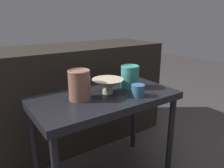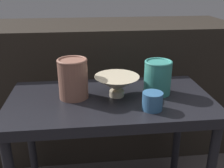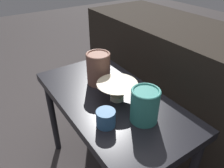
{
  "view_description": "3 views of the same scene",
  "coord_description": "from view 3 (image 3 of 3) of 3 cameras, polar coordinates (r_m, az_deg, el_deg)",
  "views": [
    {
      "loc": [
        -0.61,
        -0.95,
        0.97
      ],
      "look_at": [
        0.05,
        0.01,
        0.61
      ],
      "focal_mm": 35.0,
      "sensor_mm": 36.0,
      "label": 1
    },
    {
      "loc": [
        -0.1,
        -0.93,
        0.99
      ],
      "look_at": [
        0.01,
        0.01,
        0.61
      ],
      "focal_mm": 42.0,
      "sensor_mm": 36.0,
      "label": 2
    },
    {
      "loc": [
        0.66,
        -0.44,
        1.12
      ],
      "look_at": [
        -0.01,
        0.01,
        0.61
      ],
      "focal_mm": 35.0,
      "sensor_mm": 36.0,
      "label": 3
    }
  ],
  "objects": [
    {
      "name": "table",
      "position": [
        1.02,
        -0.29,
        -6.5
      ],
      "size": [
        0.8,
        0.42,
        0.55
      ],
      "color": "black",
      "rests_on": "ground_plane"
    },
    {
      "name": "couch_backdrop",
      "position": [
        1.41,
        19.05,
        -1.7
      ],
      "size": [
        1.52,
        0.5,
        0.76
      ],
      "color": "black",
      "rests_on": "ground_plane"
    },
    {
      "name": "cup",
      "position": [
        0.82,
        -1.62,
        -8.94
      ],
      "size": [
        0.07,
        0.07,
        0.06
      ],
      "color": "#33608E",
      "rests_on": "table"
    },
    {
      "name": "bowl",
      "position": [
        0.94,
        1.37,
        -1.46
      ],
      "size": [
        0.18,
        0.18,
        0.08
      ],
      "color": "#C1B293",
      "rests_on": "table"
    },
    {
      "name": "vase_textured_left",
      "position": [
        1.05,
        -3.56,
        4.24
      ],
      "size": [
        0.12,
        0.12,
        0.16
      ],
      "color": "brown",
      "rests_on": "table"
    },
    {
      "name": "vase_colorful_right",
      "position": [
        0.83,
        8.56,
        -5.4
      ],
      "size": [
        0.11,
        0.11,
        0.14
      ],
      "color": "teal",
      "rests_on": "table"
    }
  ]
}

